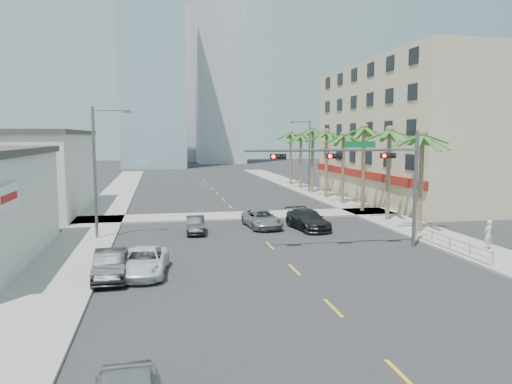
{
  "coord_description": "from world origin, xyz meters",
  "views": [
    {
      "loc": [
        -6.91,
        -20.92,
        7.05
      ],
      "look_at": [
        -0.89,
        10.13,
        3.5
      ],
      "focal_mm": 35.0,
      "sensor_mm": 36.0,
      "label": 1
    }
  ],
  "objects_px": {
    "car_lane_right": "(308,220)",
    "pedestrian": "(488,235)",
    "car_lane_center": "(262,219)",
    "traffic_signal_mast": "(369,168)",
    "car_lane_left": "(195,225)",
    "car_parked_far": "(144,262)",
    "car_parked_mid": "(110,265)"
  },
  "relations": [
    {
      "from": "car_lane_right",
      "to": "pedestrian",
      "type": "bearing_deg",
      "value": -54.06
    },
    {
      "from": "car_lane_center",
      "to": "car_lane_right",
      "type": "relative_size",
      "value": 0.96
    },
    {
      "from": "traffic_signal_mast",
      "to": "pedestrian",
      "type": "height_order",
      "value": "traffic_signal_mast"
    },
    {
      "from": "traffic_signal_mast",
      "to": "car_lane_left",
      "type": "height_order",
      "value": "traffic_signal_mast"
    },
    {
      "from": "traffic_signal_mast",
      "to": "pedestrian",
      "type": "bearing_deg",
      "value": -16.94
    },
    {
      "from": "car_lane_left",
      "to": "car_lane_center",
      "type": "bearing_deg",
      "value": 16.4
    },
    {
      "from": "car_lane_center",
      "to": "car_lane_left",
      "type": "bearing_deg",
      "value": -170.89
    },
    {
      "from": "car_lane_left",
      "to": "pedestrian",
      "type": "height_order",
      "value": "pedestrian"
    },
    {
      "from": "car_parked_far",
      "to": "car_lane_center",
      "type": "distance_m",
      "value": 14.59
    },
    {
      "from": "traffic_signal_mast",
      "to": "car_parked_mid",
      "type": "height_order",
      "value": "traffic_signal_mast"
    },
    {
      "from": "car_parked_far",
      "to": "car_lane_left",
      "type": "relative_size",
      "value": 1.29
    },
    {
      "from": "traffic_signal_mast",
      "to": "car_parked_far",
      "type": "height_order",
      "value": "traffic_signal_mast"
    },
    {
      "from": "traffic_signal_mast",
      "to": "car_parked_mid",
      "type": "relative_size",
      "value": 2.56
    },
    {
      "from": "car_parked_mid",
      "to": "car_lane_left",
      "type": "relative_size",
      "value": 1.16
    },
    {
      "from": "car_parked_mid",
      "to": "pedestrian",
      "type": "height_order",
      "value": "pedestrian"
    },
    {
      "from": "car_parked_far",
      "to": "car_lane_left",
      "type": "xyz_separation_m",
      "value": [
        3.37,
        10.53,
        -0.05
      ]
    },
    {
      "from": "car_lane_left",
      "to": "car_lane_right",
      "type": "bearing_deg",
      "value": 2.13
    },
    {
      "from": "car_parked_mid",
      "to": "car_parked_far",
      "type": "height_order",
      "value": "car_parked_mid"
    },
    {
      "from": "car_parked_mid",
      "to": "car_parked_far",
      "type": "distance_m",
      "value": 1.67
    },
    {
      "from": "car_parked_far",
      "to": "traffic_signal_mast",
      "type": "bearing_deg",
      "value": 19.65
    },
    {
      "from": "car_lane_left",
      "to": "pedestrian",
      "type": "bearing_deg",
      "value": -25.62
    },
    {
      "from": "car_parked_mid",
      "to": "car_parked_far",
      "type": "bearing_deg",
      "value": 15.71
    },
    {
      "from": "car_lane_right",
      "to": "pedestrian",
      "type": "xyz_separation_m",
      "value": [
        8.7,
        -9.18,
        0.31
      ]
    },
    {
      "from": "car_lane_center",
      "to": "pedestrian",
      "type": "height_order",
      "value": "pedestrian"
    },
    {
      "from": "traffic_signal_mast",
      "to": "pedestrian",
      "type": "xyz_separation_m",
      "value": [
        6.97,
        -2.12,
        -4.0
      ]
    },
    {
      "from": "car_parked_far",
      "to": "pedestrian",
      "type": "height_order",
      "value": "pedestrian"
    },
    {
      "from": "car_lane_right",
      "to": "pedestrian",
      "type": "relative_size",
      "value": 2.83
    },
    {
      "from": "car_parked_mid",
      "to": "pedestrian",
      "type": "xyz_separation_m",
      "value": [
        22.16,
        1.75,
        0.34
      ]
    },
    {
      "from": "car_lane_left",
      "to": "car_lane_right",
      "type": "xyz_separation_m",
      "value": [
        8.48,
        -0.09,
        0.13
      ]
    },
    {
      "from": "car_parked_mid",
      "to": "traffic_signal_mast",
      "type": "bearing_deg",
      "value": 12.99
    },
    {
      "from": "car_lane_left",
      "to": "car_parked_mid",
      "type": "bearing_deg",
      "value": -111.58
    },
    {
      "from": "car_parked_far",
      "to": "car_lane_center",
      "type": "height_order",
      "value": "car_lane_center"
    }
  ]
}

